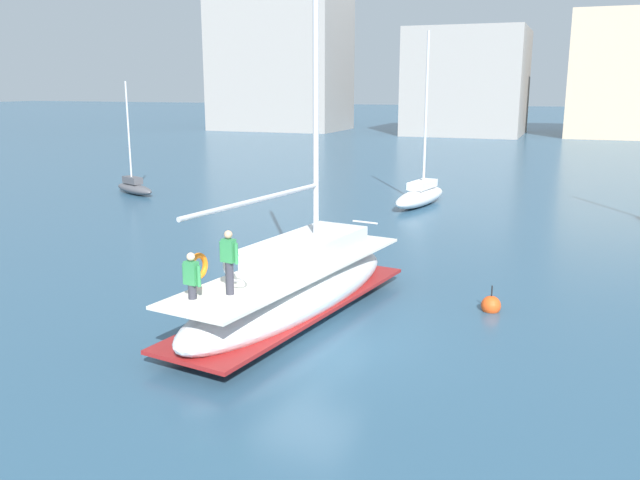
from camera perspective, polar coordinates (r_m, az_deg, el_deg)
ground_plane at (r=17.12m, az=-1.15°, el=-8.78°), size 400.00×400.00×0.00m
main_sailboat at (r=18.69m, az=-2.10°, el=-3.94°), size 3.88×9.86×11.80m
moored_sloop_far at (r=36.46m, az=8.57°, el=3.89°), size 2.29×5.81×9.11m
moored_catamaran at (r=41.46m, az=-15.61°, el=4.45°), size 3.81×2.47×6.59m
seagull at (r=15.77m, az=-10.08°, el=-10.22°), size 0.90×0.73×0.17m
mooring_buoy at (r=19.96m, az=14.41°, el=-5.44°), size 0.57×0.57×0.88m
waterfront_buildings at (r=91.40m, az=17.40°, el=15.39°), size 84.40×20.97×26.88m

